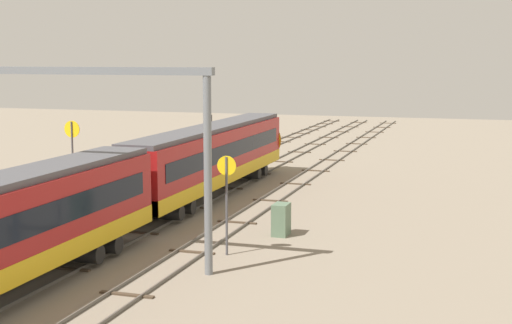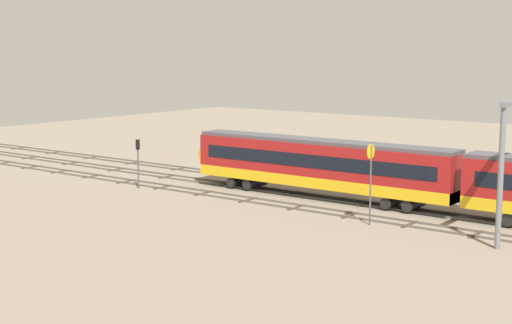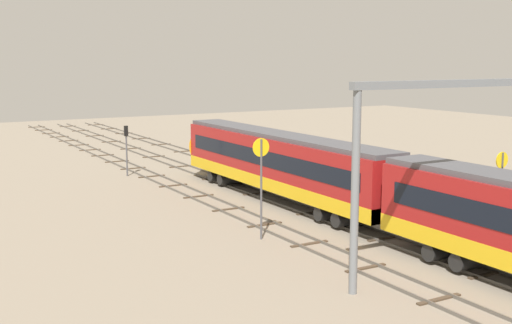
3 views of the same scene
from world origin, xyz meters
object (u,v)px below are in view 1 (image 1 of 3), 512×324
Objects in this scene: overhead_gantry at (71,124)px; speed_sign_near_foreground at (73,152)px; speed_sign_mid_trackside at (227,190)px; relay_cabinet at (281,220)px; signal_light_trackside_departure at (210,131)px.

overhead_gantry reaches higher than speed_sign_near_foreground.
speed_sign_mid_trackside is at bearing -116.69° from speed_sign_near_foreground.
relay_cabinet is at bearing -96.48° from speed_sign_near_foreground.
speed_sign_near_foreground reaches higher than signal_light_trackside_departure.
speed_sign_mid_trackside is (-6.20, -12.33, -0.60)m from speed_sign_near_foreground.
signal_light_trackside_departure is (32.84, 5.83, -3.64)m from overhead_gantry.
overhead_gantry reaches higher than signal_light_trackside_departure.
speed_sign_mid_trackside reaches higher than relay_cabinet.
speed_sign_near_foreground is 1.30× the size of signal_light_trackside_departure.
signal_light_trackside_departure is (23.36, -0.04, -0.92)m from speed_sign_near_foreground.
overhead_gantry is 7.97m from speed_sign_mid_trackside.
relay_cabinet is at bearing -17.59° from speed_sign_mid_trackside.
overhead_gantry is 11.47m from speed_sign_near_foreground.
overhead_gantry is 12.55m from relay_cabinet.
relay_cabinet is at bearing -45.09° from overhead_gantry.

